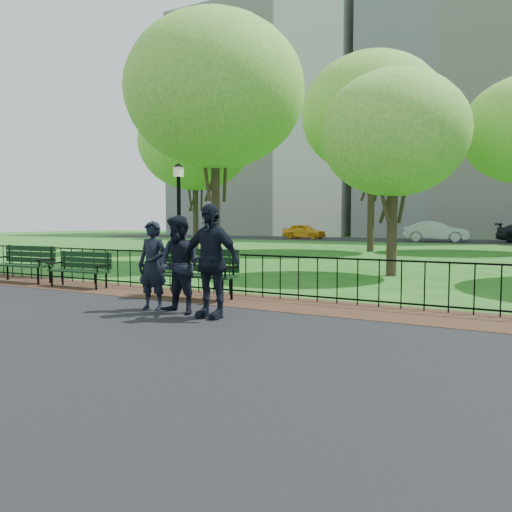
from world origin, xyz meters
The scene contains 20 objects.
ground centered at (0.00, 0.00, 0.00)m, with size 120.00×120.00×0.00m, color #1D5716.
asphalt_path centered at (0.00, -3.40, 0.01)m, with size 60.00×9.20×0.01m, color black.
dirt_strip centered at (0.00, 1.50, 0.01)m, with size 60.00×1.60×0.01m, color #332115.
far_street centered at (0.00, 35.00, 0.01)m, with size 70.00×9.00×0.01m, color black.
iron_fence centered at (0.00, 2.00, 0.50)m, with size 24.06×0.06×1.00m.
apartment_west centered at (-22.00, 48.00, 13.00)m, with size 22.00×15.00×26.00m, color beige.
apartment_mid centered at (2.00, 48.00, 15.00)m, with size 24.00×15.00×30.00m, color beige.
park_bench_main centered at (-0.93, 1.17, 0.68)m, with size 2.00×0.76×1.11m.
park_bench_left_a centered at (-3.95, 1.38, 0.53)m, with size 1.65×0.56×0.92m.
park_bench_left_b centered at (-5.99, 1.38, 0.59)m, with size 1.84×0.65×1.03m.
lamppost centered at (-2.94, 3.84, 1.71)m, with size 0.28×0.28×3.14m.
tree_near_w centered at (-4.45, 7.94, 6.11)m, with size 6.31×6.31×8.80m.
tree_near_e centered at (1.89, 7.53, 4.06)m, with size 4.20×4.20×5.86m.
tree_mid_w centered at (-9.84, 14.26, 5.63)m, with size 5.82×5.82×8.11m.
tree_far_c centered at (-1.85, 18.57, 7.02)m, with size 7.26×7.26×10.12m.
person_left centered at (-0.46, -0.16, 0.80)m, with size 0.57×0.38×1.57m, color black.
person_mid centered at (0.19, -0.25, 0.85)m, with size 0.81×0.42×1.67m, color black.
person_right centered at (0.84, -0.28, 0.94)m, with size 1.09×0.45×1.86m, color black.
taxi centered at (-12.30, 34.23, 0.68)m, with size 1.57×3.91×1.33m, color #E9A613.
sedan_silver centered at (-0.89, 33.15, 0.79)m, with size 1.66×4.75×1.57m, color #9D9FA4.
Camera 1 is at (5.36, -6.99, 1.58)m, focal length 35.00 mm.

